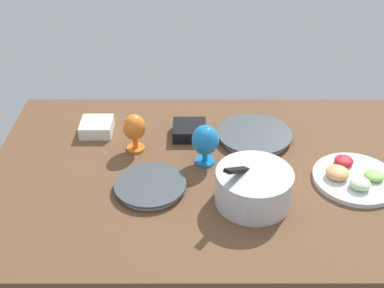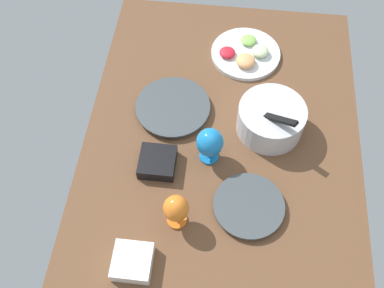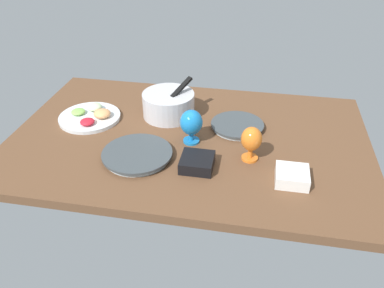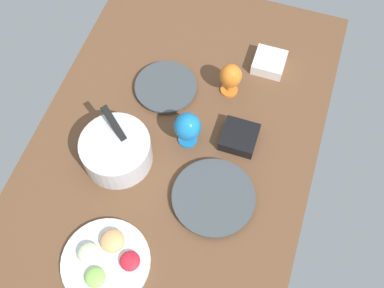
% 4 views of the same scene
% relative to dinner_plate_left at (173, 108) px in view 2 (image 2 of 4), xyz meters
% --- Properties ---
extents(ground_plane, '(1.60, 1.04, 0.04)m').
position_rel_dinner_plate_left_xyz_m(ground_plane, '(0.18, 0.20, -0.03)').
color(ground_plane, brown).
extents(dinner_plate_left, '(0.29, 0.29, 0.03)m').
position_rel_dinner_plate_left_xyz_m(dinner_plate_left, '(0.00, 0.00, 0.00)').
color(dinner_plate_left, silver).
rests_on(dinner_plate_left, ground_plane).
extents(dinner_plate_right, '(0.25, 0.25, 0.03)m').
position_rel_dinner_plate_left_xyz_m(dinner_plate_right, '(0.39, 0.31, -0.00)').
color(dinner_plate_right, silver).
rests_on(dinner_plate_right, ground_plane).
extents(mixing_bowl, '(0.25, 0.25, 0.18)m').
position_rel_dinner_plate_left_xyz_m(mixing_bowl, '(0.05, 0.38, 0.05)').
color(mixing_bowl, silver).
rests_on(mixing_bowl, ground_plane).
extents(fruit_platter, '(0.29, 0.29, 0.06)m').
position_rel_dinner_plate_left_xyz_m(fruit_platter, '(-0.32, 0.27, 0.00)').
color(fruit_platter, silver).
rests_on(fruit_platter, ground_plane).
extents(hurricane_glass_orange, '(0.09, 0.09, 0.15)m').
position_rel_dinner_plate_left_xyz_m(hurricane_glass_orange, '(0.46, 0.08, 0.08)').
color(hurricane_glass_orange, orange).
rests_on(hurricane_glass_orange, ground_plane).
extents(hurricane_glass_blue, '(0.10, 0.10, 0.15)m').
position_rel_dinner_plate_left_xyz_m(hurricane_glass_blue, '(0.20, 0.16, 0.08)').
color(hurricane_glass_blue, '#1A78C3').
rests_on(hurricane_glass_blue, ground_plane).
extents(square_bowl_black, '(0.13, 0.13, 0.05)m').
position_rel_dinner_plate_left_xyz_m(square_bowl_black, '(0.26, -0.02, 0.01)').
color(square_bowl_black, black).
rests_on(square_bowl_black, ground_plane).
extents(square_bowl_white, '(0.12, 0.12, 0.05)m').
position_rel_dinner_plate_left_xyz_m(square_bowl_white, '(0.63, -0.05, 0.01)').
color(square_bowl_white, white).
rests_on(square_bowl_white, ground_plane).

